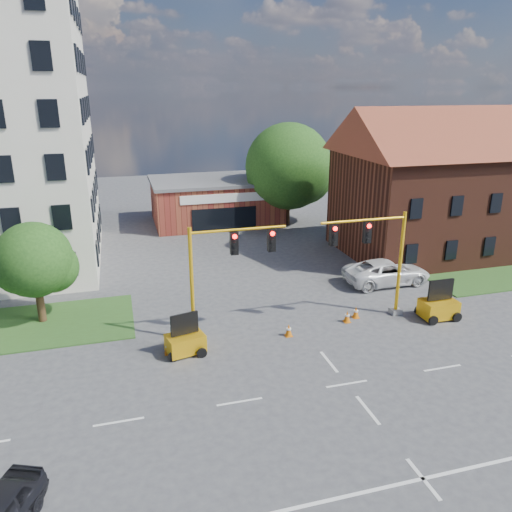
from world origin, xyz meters
name	(u,v)px	position (x,y,z in m)	size (l,w,h in m)	color
ground	(347,384)	(0.00, 0.00, 0.00)	(120.00, 120.00, 0.00)	#404042
lane_markings	(380,425)	(0.00, -3.00, 0.01)	(60.00, 36.00, 0.01)	silver
brick_shop	(216,200)	(0.00, 29.98, 2.16)	(12.40, 8.40, 4.30)	maroon
townhouse_row	(470,177)	(18.00, 16.00, 5.93)	(21.00, 11.00, 11.50)	#4F2417
tree_large	(292,169)	(6.92, 27.08, 5.42)	(8.56, 8.15, 9.73)	#3D2716
tree_nw_front	(39,262)	(-13.79, 10.58, 3.60)	(4.39, 4.18, 5.86)	#3D2716
signal_mast_west	(223,268)	(-4.36, 6.00, 3.92)	(5.30, 0.60, 6.20)	gray
signal_mast_east	(375,253)	(4.36, 6.00, 3.92)	(5.30, 0.60, 6.20)	gray
trailer_west	(185,341)	(-6.63, 4.74, 0.65)	(2.06, 1.60, 2.09)	yellow
trailer_east	(439,307)	(8.04, 4.81, 0.72)	(2.01, 1.34, 2.29)	yellow
cone_a	(168,348)	(-7.48, 4.91, 0.34)	(0.40, 0.40, 0.70)	#D6680B
cone_b	(289,330)	(-1.02, 5.07, 0.34)	(0.40, 0.40, 0.70)	#D6680B
cone_c	(347,317)	(2.75, 5.77, 0.34)	(0.40, 0.40, 0.70)	#D6680B
cone_d	(356,312)	(3.49, 6.16, 0.34)	(0.40, 0.40, 0.70)	#D6680B
pickup_white	(387,272)	(7.95, 10.53, 0.82)	(2.72, 5.90, 1.64)	white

